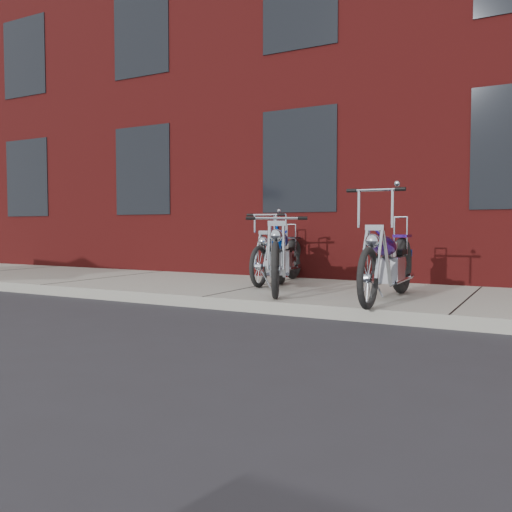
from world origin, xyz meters
The scene contains 6 objects.
ground centered at (0.00, 0.00, 0.00)m, with size 120.00×120.00×0.00m, color #29282E.
sidewalk centered at (0.00, 1.50, 0.07)m, with size 22.00×3.00×0.15m, color gray.
building_brick centered at (0.00, 8.00, 4.00)m, with size 22.00×10.00×8.00m, color maroon.
chopper_purple centered at (2.16, 0.83, 0.57)m, with size 0.57×2.35×1.32m.
chopper_blue centered at (0.53, 1.11, 0.60)m, with size 1.12×2.33×1.08m.
chopper_third centered at (0.06, 2.08, 0.54)m, with size 0.53×2.15×1.09m.
Camera 1 is at (3.88, -5.70, 1.03)m, focal length 38.00 mm.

